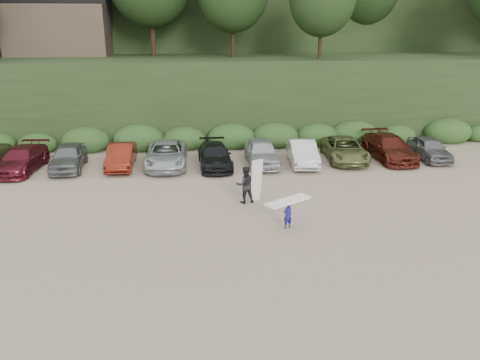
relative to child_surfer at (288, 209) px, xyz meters
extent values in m
plane|color=tan|center=(-2.68, -0.05, -0.89)|extent=(120.00, 120.00, 0.00)
cube|color=black|center=(-2.68, 21.95, 2.11)|extent=(80.00, 14.00, 6.00)
cube|color=black|center=(-2.68, 39.95, 7.11)|extent=(90.00, 30.00, 16.00)
cube|color=#2B491E|center=(-3.23, 14.45, -0.29)|extent=(46.20, 2.00, 1.20)
cube|color=brown|center=(-14.68, 23.95, 7.11)|extent=(8.00, 6.00, 4.00)
imported|color=#5A1420|center=(-14.37, 9.92, -0.17)|extent=(2.44, 5.15, 1.45)
imported|color=slate|center=(-11.65, 10.06, -0.11)|extent=(2.12, 4.69, 1.56)
imported|color=maroon|center=(-8.48, 10.09, -0.17)|extent=(1.58, 4.42, 1.45)
imported|color=#A8AAAE|center=(-5.70, 10.08, -0.13)|extent=(2.54, 5.47, 1.52)
imported|color=black|center=(-2.67, 9.64, -0.19)|extent=(2.12, 4.89, 1.40)
imported|color=#B8B8BD|center=(0.31, 9.84, -0.08)|extent=(1.96, 4.79, 1.63)
imported|color=silver|center=(2.90, 9.61, -0.13)|extent=(1.99, 4.75, 1.53)
imported|color=olive|center=(5.86, 10.22, -0.16)|extent=(2.86, 5.46, 1.47)
imported|color=#521A12|center=(8.85, 10.17, -0.10)|extent=(2.37, 5.50, 1.58)
imported|color=slate|center=(11.51, 9.92, -0.16)|extent=(1.86, 4.33, 1.46)
imported|color=navy|center=(0.00, 0.00, -0.29)|extent=(0.51, 0.44, 1.20)
cube|color=white|center=(0.00, 0.00, 0.38)|extent=(2.19, 1.66, 0.09)
imported|color=black|center=(-1.50, 3.27, 0.05)|extent=(1.00, 0.82, 1.88)
cube|color=silver|center=(-0.94, 3.34, 0.22)|extent=(0.70, 0.57, 2.21)
camera|label=1|loc=(-4.00, -18.52, 7.63)|focal=35.00mm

